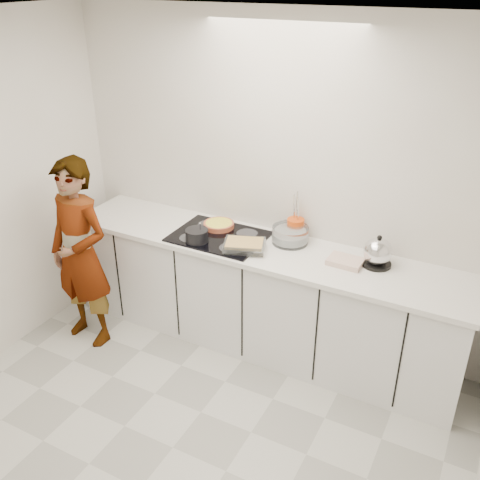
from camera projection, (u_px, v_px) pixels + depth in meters
The scene contains 14 objects.
floor at pixel (173, 448), 3.52m from camera, with size 3.60×3.20×0.00m, color beige.
ceiling at pixel (139, 23), 2.34m from camera, with size 3.60×3.20×0.00m, color white.
wall_back at pixel (278, 185), 4.19m from camera, with size 3.60×0.00×2.60m, color white.
base_cabinets at pixel (259, 297), 4.33m from camera, with size 3.20×0.58×0.87m, color white.
countertop at pixel (260, 248), 4.12m from camera, with size 3.24×0.64×0.04m, color white.
hob at pixel (219, 236), 4.24m from camera, with size 0.72×0.54×0.01m, color black.
tart_dish at pixel (219, 225), 4.36m from camera, with size 0.29×0.29×0.04m.
saucepan at pixel (197, 235), 4.13m from camera, with size 0.23×0.23×0.17m.
baking_dish at pixel (244, 245), 4.02m from camera, with size 0.37×0.32×0.06m.
mixing_bowl at pixel (290, 235), 4.13m from camera, with size 0.34×0.34×0.13m.
tea_towel at pixel (345, 261), 3.85m from camera, with size 0.25×0.18×0.04m, color white.
kettle at pixel (378, 253), 3.79m from camera, with size 0.28×0.28×0.24m.
utensil_crock at pixel (295, 229), 4.18m from camera, with size 0.13×0.13×0.17m, color #D7480E.
cook at pixel (80, 254), 4.23m from camera, with size 0.58×0.38×1.58m, color white.
Camera 1 is at (1.56, -2.02, 2.82)m, focal length 40.00 mm.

